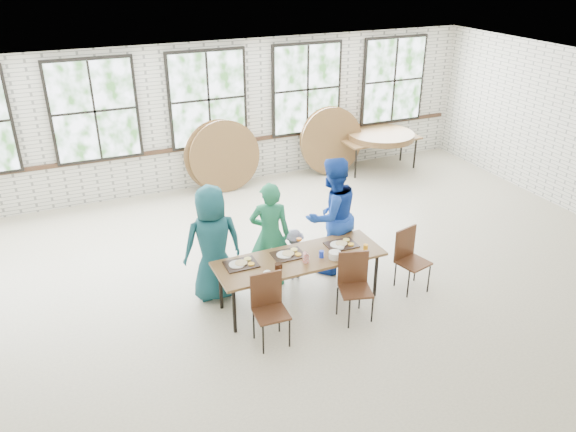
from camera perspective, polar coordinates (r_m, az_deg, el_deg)
name	(u,v)px	position (r m, az deg, el deg)	size (l,w,h in m)	color
room	(208,102)	(11.65, -8.11, 11.44)	(12.00, 12.00, 12.00)	beige
dining_table	(300,261)	(7.88, 1.20, -4.55)	(2.41, 0.83, 0.74)	brown
chair_near_left	(269,303)	(7.24, -1.98, -8.79)	(0.44, 0.42, 0.95)	#4D2C19
chair_near_right	(354,280)	(7.74, 6.73, -6.48)	(0.51, 0.50, 0.95)	#4D2C19
chair_spare	(409,254)	(8.49, 12.19, -3.78)	(0.51, 0.50, 0.95)	#4D2C19
adult_teal	(213,244)	(8.01, -7.66, -2.79)	(0.85, 0.55, 1.73)	navy
adult_green	(270,235)	(8.27, -1.84, -1.91)	(0.60, 0.39, 1.65)	#1E724B
toddler	(294,254)	(8.60, 0.62, -3.88)	(0.53, 0.30, 0.82)	#14163E
adult_blue	(332,216)	(8.60, 4.45, 0.01)	(0.91, 0.71, 1.87)	#173EA7
storage_table	(381,140)	(12.98, 9.38, 7.58)	(1.82, 0.81, 0.74)	brown
tabletop_clutter	(305,256)	(7.85, 1.71, -4.04)	(2.00, 0.60, 0.11)	black
round_tops_stacked	(381,135)	(12.94, 9.42, 8.08)	(1.50, 1.50, 0.13)	brown
round_tops_leaning	(279,149)	(12.13, -0.93, 6.87)	(4.09, 0.40, 1.49)	brown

